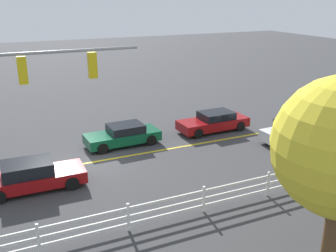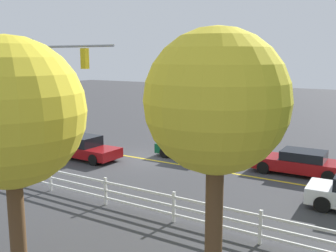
{
  "view_description": "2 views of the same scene",
  "coord_description": "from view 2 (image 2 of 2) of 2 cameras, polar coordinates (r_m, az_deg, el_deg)",
  "views": [
    {
      "loc": [
        4.25,
        19.1,
        8.51
      ],
      "look_at": [
        -3.52,
        2.22,
        2.24
      ],
      "focal_mm": 41.85,
      "sensor_mm": 36.0,
      "label": 1
    },
    {
      "loc": [
        -13.32,
        18.51,
        5.95
      ],
      "look_at": [
        -2.83,
        1.8,
        2.51
      ],
      "focal_mm": 42.27,
      "sensor_mm": 36.0,
      "label": 2
    }
  ],
  "objects": [
    {
      "name": "signal_assembly",
      "position": [
        22.39,
        -17.69,
        6.63
      ],
      "size": [
        7.08,
        0.37,
        6.9
      ],
      "color": "gray",
      "rests_on": "ground_plane"
    },
    {
      "name": "white_rail_fence",
      "position": [
        16.47,
        -8.97,
        -9.16
      ],
      "size": [
        26.1,
        0.1,
        1.15
      ],
      "color": "white",
      "rests_on": "ground_plane"
    },
    {
      "name": "car_1",
      "position": [
        23.6,
        3.76,
        -3.19
      ],
      "size": [
        4.43,
        1.95,
        1.24
      ],
      "rotation": [
        0.0,
        0.0,
        6.32
      ],
      "color": "#0C4C2D",
      "rests_on": "ground_plane"
    },
    {
      "name": "ground_plane",
      "position": [
        23.57,
        -3.52,
        -4.74
      ],
      "size": [
        120.0,
        120.0,
        0.0
      ],
      "primitive_type": "plane",
      "color": "#38383A"
    },
    {
      "name": "tree_0",
      "position": [
        9.23,
        6.99,
        3.28
      ],
      "size": [
        3.42,
        3.42,
        6.66
      ],
      "color": "brown",
      "rests_on": "ground_plane"
    },
    {
      "name": "tree_3",
      "position": [
        11.16,
        -21.91,
        1.7
      ],
      "size": [
        4.03,
        4.03,
        6.54
      ],
      "color": "brown",
      "rests_on": "ground_plane"
    },
    {
      "name": "car_2",
      "position": [
        21.41,
        18.44,
        -5.02
      ],
      "size": [
        4.71,
        1.93,
        1.27
      ],
      "rotation": [
        0.0,
        0.0,
        6.31
      ],
      "color": "maroon",
      "rests_on": "ground_plane"
    },
    {
      "name": "car_3",
      "position": [
        24.02,
        -12.19,
        -3.05
      ],
      "size": [
        4.6,
        1.91,
        1.36
      ],
      "rotation": [
        0.0,
        0.0,
        3.13
      ],
      "color": "maroon",
      "rests_on": "ground_plane"
    },
    {
      "name": "lane_center_stripe",
      "position": [
        21.56,
        5.21,
        -6.15
      ],
      "size": [
        28.0,
        0.16,
        0.01
      ],
      "primitive_type": "cube",
      "color": "gold",
      "rests_on": "ground_plane"
    }
  ]
}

